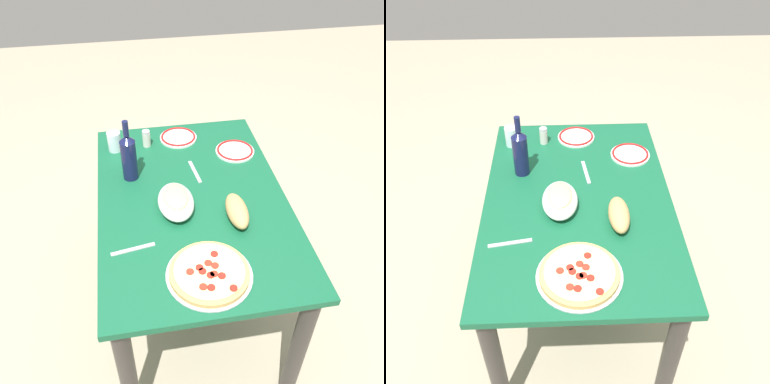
% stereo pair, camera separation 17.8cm
% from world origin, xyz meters
% --- Properties ---
extents(ground_plane, '(8.00, 8.00, 0.00)m').
position_xyz_m(ground_plane, '(0.00, 0.00, 0.00)').
color(ground_plane, tan).
rests_on(ground_plane, ground).
extents(dining_table, '(1.22, 0.81, 0.74)m').
position_xyz_m(dining_table, '(0.00, 0.00, 0.61)').
color(dining_table, '#145938').
rests_on(dining_table, ground).
extents(pepperoni_pizza, '(0.31, 0.31, 0.03)m').
position_xyz_m(pepperoni_pizza, '(-0.43, 0.01, 0.76)').
color(pepperoni_pizza, '#B7B7BC').
rests_on(pepperoni_pizza, dining_table).
extents(baked_pasta_dish, '(0.24, 0.15, 0.08)m').
position_xyz_m(baked_pasta_dish, '(-0.06, 0.08, 0.78)').
color(baked_pasta_dish, white).
rests_on(baked_pasta_dish, dining_table).
extents(wine_bottle, '(0.07, 0.07, 0.29)m').
position_xyz_m(wine_bottle, '(0.19, 0.25, 0.86)').
color(wine_bottle, '#141942').
rests_on(wine_bottle, dining_table).
extents(water_glass, '(0.07, 0.07, 0.10)m').
position_xyz_m(water_glass, '(0.43, 0.32, 0.79)').
color(water_glass, silver).
rests_on(water_glass, dining_table).
extents(side_plate_near, '(0.19, 0.19, 0.02)m').
position_xyz_m(side_plate_near, '(0.30, -0.27, 0.75)').
color(side_plate_near, white).
rests_on(side_plate_near, dining_table).
extents(side_plate_far, '(0.19, 0.19, 0.02)m').
position_xyz_m(side_plate_far, '(0.47, -0.01, 0.75)').
color(side_plate_far, white).
rests_on(side_plate_far, dining_table).
extents(bread_loaf, '(0.20, 0.09, 0.08)m').
position_xyz_m(bread_loaf, '(-0.16, -0.16, 0.78)').
color(bread_loaf, tan).
rests_on(bread_loaf, dining_table).
extents(spice_shaker, '(0.04, 0.04, 0.09)m').
position_xyz_m(spice_shaker, '(0.44, 0.16, 0.78)').
color(spice_shaker, silver).
rests_on(spice_shaker, dining_table).
extents(fork_left, '(0.04, 0.17, 0.00)m').
position_xyz_m(fork_left, '(-0.26, 0.27, 0.74)').
color(fork_left, '#B7B7BC').
rests_on(fork_left, dining_table).
extents(fork_right, '(0.17, 0.04, 0.00)m').
position_xyz_m(fork_right, '(0.18, -0.04, 0.74)').
color(fork_right, '#B7B7BC').
rests_on(fork_right, dining_table).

